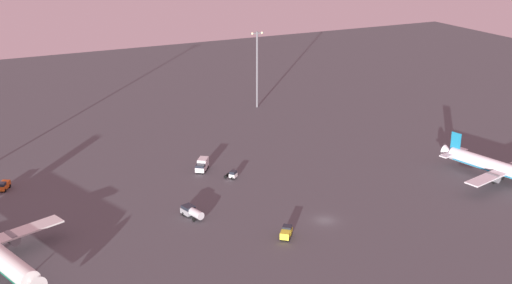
# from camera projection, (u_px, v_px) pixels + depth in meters

# --- Properties ---
(ground_plane) EXTENTS (416.00, 416.00, 0.00)m
(ground_plane) POSITION_uv_depth(u_px,v_px,m) (325.00, 220.00, 143.52)
(ground_plane) COLOR #4C4C51
(airplane_mid_apron) EXTENTS (29.01, 37.02, 9.59)m
(airplane_mid_apron) POSITION_uv_depth(u_px,v_px,m) (506.00, 170.00, 161.59)
(airplane_mid_apron) COLOR white
(airplane_mid_apron) RESTS_ON ground
(catering_truck) EXTENTS (5.22, 5.96, 3.05)m
(catering_truck) POSITION_uv_depth(u_px,v_px,m) (202.00, 165.00, 170.84)
(catering_truck) COLOR white
(catering_truck) RESTS_ON ground
(pushback_tug) EXTENTS (3.34, 3.52, 2.05)m
(pushback_tug) POSITION_uv_depth(u_px,v_px,m) (233.00, 175.00, 165.78)
(pushback_tug) COLOR white
(pushback_tug) RESTS_ON ground
(fuel_truck) EXTENTS (3.77, 6.63, 2.35)m
(fuel_truck) POSITION_uv_depth(u_px,v_px,m) (192.00, 212.00, 144.57)
(fuel_truck) COLOR gray
(fuel_truck) RESTS_ON ground
(maintenance_van) EXTENTS (4.15, 4.44, 2.25)m
(maintenance_van) POSITION_uv_depth(u_px,v_px,m) (286.00, 232.00, 135.59)
(maintenance_van) COLOR yellow
(maintenance_van) RESTS_ON ground
(cargo_loader) EXTENTS (3.72, 4.57, 2.25)m
(cargo_loader) POSITION_uv_depth(u_px,v_px,m) (3.00, 185.00, 158.87)
(cargo_loader) COLOR #D85919
(cargo_loader) RESTS_ON ground
(apron_light_east) EXTENTS (4.80, 0.90, 26.51)m
(apron_light_east) POSITION_uv_depth(u_px,v_px,m) (257.00, 65.00, 222.03)
(apron_light_east) COLOR slate
(apron_light_east) RESTS_ON ground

